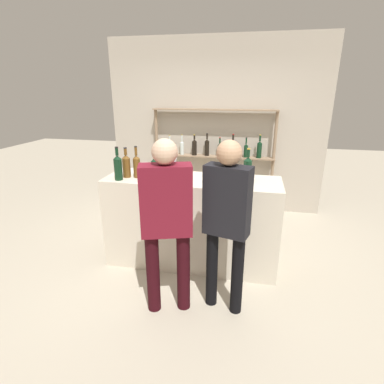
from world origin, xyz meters
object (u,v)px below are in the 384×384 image
object	(u,v)px
counter_bottle_4	(164,161)
customer_center	(167,217)
counter_bottle_0	(118,167)
wine_glass	(228,169)
ice_bucket	(169,168)
customer_right	(227,215)
counter_bottle_5	(154,167)
counter_bottle_3	(126,165)
cork_jar	(145,169)
counter_bottle_1	(248,168)
counter_bottle_2	(137,166)

from	to	relation	value
counter_bottle_4	customer_center	xyz separation A→B (m)	(0.34, -1.06, -0.23)
counter_bottle_0	customer_center	world-z (taller)	customer_center
customer_center	wine_glass	bearing A→B (deg)	-42.12
counter_bottle_4	ice_bucket	world-z (taller)	counter_bottle_4
customer_right	ice_bucket	bearing A→B (deg)	59.25
counter_bottle_5	wine_glass	xyz separation A→B (m)	(0.82, 0.09, -0.01)
counter_bottle_3	cork_jar	world-z (taller)	counter_bottle_3
counter_bottle_1	counter_bottle_3	bearing A→B (deg)	-174.28
counter_bottle_4	cork_jar	size ratio (longest dim) A/B	2.70
customer_center	counter_bottle_5	bearing A→B (deg)	7.69
counter_bottle_2	customer_center	distance (m)	1.00
cork_jar	customer_right	xyz separation A→B (m)	(1.06, -0.84, -0.15)
counter_bottle_1	ice_bucket	distance (m)	0.88
counter_bottle_1	counter_bottle_3	world-z (taller)	counter_bottle_1
counter_bottle_2	counter_bottle_3	xyz separation A→B (m)	(-0.12, -0.01, -0.00)
counter_bottle_3	counter_bottle_5	bearing A→B (deg)	11.13
counter_bottle_3	customer_right	world-z (taller)	customer_right
counter_bottle_4	wine_glass	xyz separation A→B (m)	(0.78, -0.13, -0.03)
counter_bottle_2	ice_bucket	bearing A→B (deg)	15.18
counter_bottle_5	cork_jar	distance (m)	0.21
counter_bottle_1	ice_bucket	world-z (taller)	counter_bottle_1
counter_bottle_1	customer_center	world-z (taller)	customer_center
counter_bottle_3	counter_bottle_5	distance (m)	0.32
counter_bottle_4	customer_center	world-z (taller)	customer_center
customer_right	counter_bottle_3	bearing A→B (deg)	76.59
counter_bottle_4	counter_bottle_2	bearing A→B (deg)	-131.50
ice_bucket	wine_glass	bearing A→B (deg)	4.18
counter_bottle_3	customer_right	bearing A→B (deg)	-28.73
counter_bottle_1	counter_bottle_4	xyz separation A→B (m)	(-0.99, 0.15, -0.00)
counter_bottle_4	counter_bottle_5	world-z (taller)	counter_bottle_4
counter_bottle_0	ice_bucket	size ratio (longest dim) A/B	1.70
counter_bottle_3	counter_bottle_1	bearing A→B (deg)	5.72
counter_bottle_3	customer_center	size ratio (longest dim) A/B	0.21
counter_bottle_1	counter_bottle_5	size ratio (longest dim) A/B	1.10
counter_bottle_0	ice_bucket	xyz separation A→B (m)	(0.51, 0.22, -0.04)
ice_bucket	customer_right	world-z (taller)	customer_right
counter_bottle_3	ice_bucket	bearing A→B (deg)	12.73
counter_bottle_1	cork_jar	distance (m)	1.20
counter_bottle_2	counter_bottle_3	world-z (taller)	counter_bottle_2
counter_bottle_3	customer_right	size ratio (longest dim) A/B	0.21
wine_glass	counter_bottle_2	bearing A→B (deg)	-171.98
cork_jar	counter_bottle_2	bearing A→B (deg)	-98.48
wine_glass	ice_bucket	xyz separation A→B (m)	(-0.67, -0.05, -0.00)
ice_bucket	cork_jar	size ratio (longest dim) A/B	1.65
counter_bottle_0	counter_bottle_1	world-z (taller)	counter_bottle_0
counter_bottle_0	counter_bottle_5	distance (m)	0.40
counter_bottle_3	customer_right	xyz separation A→B (m)	(1.20, -0.66, -0.22)
ice_bucket	cork_jar	distance (m)	0.33
counter_bottle_0	counter_bottle_3	size ratio (longest dim) A/B	1.08
counter_bottle_2	customer_center	xyz separation A→B (m)	(0.57, -0.79, -0.23)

